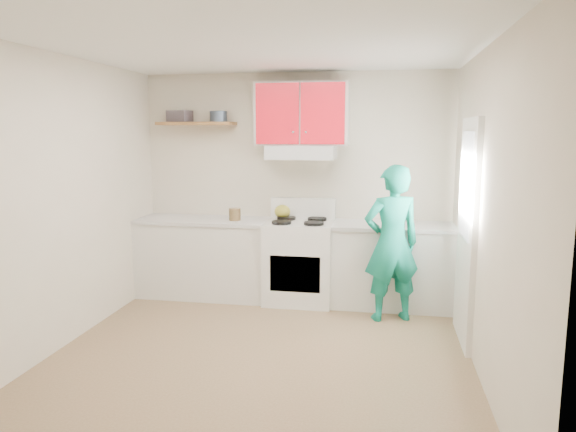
% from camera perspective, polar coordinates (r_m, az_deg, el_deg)
% --- Properties ---
extents(floor, '(3.80, 3.80, 0.00)m').
position_cam_1_polar(floor, '(4.76, -3.04, -14.80)').
color(floor, brown).
rests_on(floor, ground).
extents(ceiling, '(3.60, 3.80, 0.04)m').
position_cam_1_polar(ceiling, '(4.41, -3.34, 17.85)').
color(ceiling, white).
rests_on(ceiling, floor).
extents(back_wall, '(3.60, 0.04, 2.60)m').
position_cam_1_polar(back_wall, '(6.25, 0.82, 3.30)').
color(back_wall, beige).
rests_on(back_wall, floor).
extents(front_wall, '(3.60, 0.04, 2.60)m').
position_cam_1_polar(front_wall, '(2.62, -12.79, -4.93)').
color(front_wall, beige).
rests_on(front_wall, floor).
extents(left_wall, '(0.04, 3.80, 2.60)m').
position_cam_1_polar(left_wall, '(5.12, -23.19, 1.31)').
color(left_wall, beige).
rests_on(left_wall, floor).
extents(right_wall, '(0.04, 3.80, 2.60)m').
position_cam_1_polar(right_wall, '(4.36, 20.52, 0.24)').
color(right_wall, beige).
rests_on(right_wall, floor).
extents(door, '(0.05, 0.85, 2.05)m').
position_cam_1_polar(door, '(5.08, 18.68, -1.64)').
color(door, white).
rests_on(door, floor).
extents(door_glass, '(0.01, 0.55, 0.95)m').
position_cam_1_polar(door_glass, '(5.02, 18.62, 3.15)').
color(door_glass, white).
rests_on(door_glass, door).
extents(counter_left, '(1.52, 0.60, 0.90)m').
position_cam_1_polar(counter_left, '(6.36, -8.96, -4.48)').
color(counter_left, silver).
rests_on(counter_left, floor).
extents(counter_right, '(1.32, 0.60, 0.90)m').
position_cam_1_polar(counter_right, '(6.02, 11.14, -5.30)').
color(counter_right, silver).
rests_on(counter_right, floor).
extents(stove, '(0.76, 0.65, 0.92)m').
position_cam_1_polar(stove, '(6.06, 1.24, -4.94)').
color(stove, white).
rests_on(stove, floor).
extents(range_hood, '(0.76, 0.44, 0.15)m').
position_cam_1_polar(range_hood, '(5.99, 1.44, 6.84)').
color(range_hood, silver).
rests_on(range_hood, back_wall).
extents(upper_cabinets, '(1.02, 0.33, 0.70)m').
position_cam_1_polar(upper_cabinets, '(6.05, 1.53, 10.89)').
color(upper_cabinets, red).
rests_on(upper_cabinets, back_wall).
extents(shelf, '(0.90, 0.30, 0.04)m').
position_cam_1_polar(shelf, '(6.37, -9.81, 9.77)').
color(shelf, brown).
rests_on(shelf, back_wall).
extents(books, '(0.30, 0.25, 0.13)m').
position_cam_1_polar(books, '(6.44, -11.57, 10.46)').
color(books, '#3D363C').
rests_on(books, shelf).
extents(tin, '(0.23, 0.23, 0.12)m').
position_cam_1_polar(tin, '(6.24, -7.47, 10.56)').
color(tin, '#333D4C').
rests_on(tin, shelf).
extents(kettle, '(0.21, 0.21, 0.16)m').
position_cam_1_polar(kettle, '(6.22, -0.60, 0.48)').
color(kettle, olive).
rests_on(kettle, stove).
extents(crock, '(0.15, 0.15, 0.16)m').
position_cam_1_polar(crock, '(6.10, -5.73, 0.08)').
color(crock, brown).
rests_on(crock, counter_left).
extents(cutting_board, '(0.34, 0.27, 0.02)m').
position_cam_1_polar(cutting_board, '(5.87, 8.54, -1.03)').
color(cutting_board, olive).
rests_on(cutting_board, counter_right).
extents(silicone_mat, '(0.31, 0.27, 0.01)m').
position_cam_1_polar(silicone_mat, '(5.95, 14.67, -1.14)').
color(silicone_mat, red).
rests_on(silicone_mat, counter_right).
extents(person, '(0.68, 0.56, 1.61)m').
position_cam_1_polar(person, '(5.49, 11.08, -2.91)').
color(person, '#0E836C').
rests_on(person, floor).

